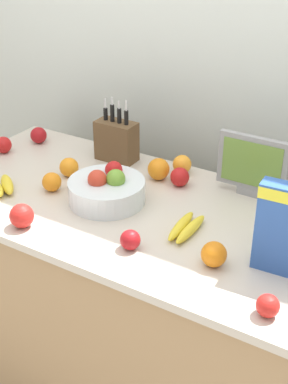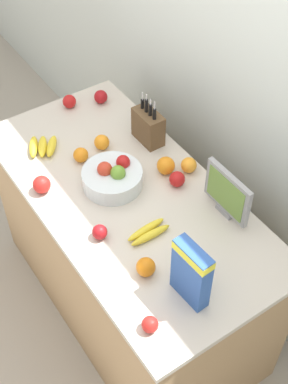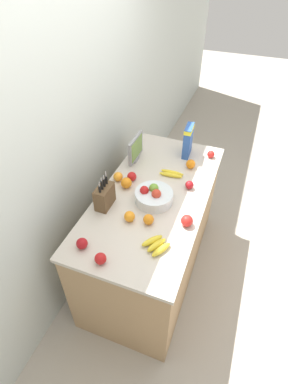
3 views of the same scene
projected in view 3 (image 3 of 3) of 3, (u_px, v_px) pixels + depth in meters
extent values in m
plane|color=#B2A899|center=(152.00, 264.00, 2.93)|extent=(14.00, 14.00, 0.00)
cube|color=silver|center=(78.00, 137.00, 2.24)|extent=(9.00, 0.06, 2.60)
cube|color=tan|center=(153.00, 234.00, 2.63)|extent=(1.60, 0.77, 0.91)
cube|color=beige|center=(154.00, 195.00, 2.32)|extent=(1.63, 0.80, 0.03)
cube|color=brown|center=(105.00, 196.00, 2.16)|extent=(0.17, 0.09, 0.17)
cylinder|color=black|center=(100.00, 189.00, 2.05)|extent=(0.02, 0.02, 0.05)
cube|color=silver|center=(99.00, 184.00, 2.02)|extent=(0.01, 0.00, 0.04)
cylinder|color=black|center=(102.00, 185.00, 2.07)|extent=(0.02, 0.02, 0.07)
cube|color=silver|center=(101.00, 179.00, 2.03)|extent=(0.01, 0.00, 0.03)
cylinder|color=black|center=(104.00, 183.00, 2.09)|extent=(0.02, 0.02, 0.06)
cube|color=silver|center=(104.00, 177.00, 2.06)|extent=(0.01, 0.00, 0.03)
cylinder|color=black|center=(106.00, 180.00, 2.12)|extent=(0.02, 0.02, 0.06)
cube|color=silver|center=(106.00, 174.00, 2.09)|extent=(0.01, 0.00, 0.04)
cube|color=gray|center=(136.00, 159.00, 2.63)|extent=(0.09, 0.03, 0.03)
cube|color=gray|center=(136.00, 148.00, 2.55)|extent=(0.27, 0.02, 0.21)
cube|color=olive|center=(137.00, 148.00, 2.55)|extent=(0.23, 0.00, 0.17)
cube|color=#2D56A8|center=(188.00, 141.00, 2.61)|extent=(0.17, 0.07, 0.29)
cube|color=yellow|center=(189.00, 129.00, 2.53)|extent=(0.17, 0.07, 0.04)
cylinder|color=silver|center=(154.00, 197.00, 2.22)|extent=(0.28, 0.28, 0.08)
sphere|color=#6B9E33|center=(154.00, 188.00, 2.21)|extent=(0.07, 0.07, 0.07)
sphere|color=red|center=(144.00, 190.00, 2.19)|extent=(0.07, 0.07, 0.07)
sphere|color=red|center=(156.00, 194.00, 2.16)|extent=(0.07, 0.07, 0.07)
ellipsoid|color=yellow|center=(161.00, 250.00, 1.88)|extent=(0.16, 0.11, 0.04)
ellipsoid|color=yellow|center=(157.00, 245.00, 1.91)|extent=(0.16, 0.11, 0.04)
ellipsoid|color=yellow|center=(152.00, 241.00, 1.94)|extent=(0.15, 0.13, 0.04)
ellipsoid|color=yellow|center=(171.00, 175.00, 2.46)|extent=(0.05, 0.20, 0.04)
ellipsoid|color=yellow|center=(172.00, 172.00, 2.48)|extent=(0.04, 0.20, 0.04)
sphere|color=red|center=(211.00, 154.00, 2.66)|extent=(0.06, 0.06, 0.06)
sphere|color=red|center=(132.00, 176.00, 2.41)|extent=(0.07, 0.07, 0.07)
sphere|color=red|center=(187.00, 221.00, 2.04)|extent=(0.08, 0.08, 0.08)
sphere|color=#A31419|center=(82.00, 244.00, 1.90)|extent=(0.07, 0.07, 0.07)
sphere|color=#A31419|center=(189.00, 185.00, 2.34)|extent=(0.07, 0.07, 0.07)
sphere|color=red|center=(100.00, 259.00, 1.81)|extent=(0.07, 0.07, 0.07)
sphere|color=orange|center=(148.00, 219.00, 2.06)|extent=(0.07, 0.07, 0.07)
sphere|color=orange|center=(118.00, 177.00, 2.41)|extent=(0.08, 0.08, 0.08)
sphere|color=orange|center=(130.00, 216.00, 2.07)|extent=(0.08, 0.08, 0.08)
sphere|color=orange|center=(126.00, 183.00, 2.34)|extent=(0.09, 0.09, 0.09)
sphere|color=orange|center=(191.00, 164.00, 2.53)|extent=(0.08, 0.08, 0.08)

